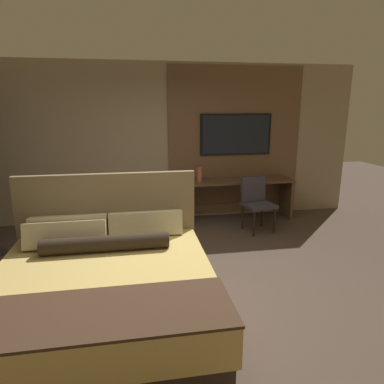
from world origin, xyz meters
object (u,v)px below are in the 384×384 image
object	(u,v)px
bed	(104,287)
tv	(236,134)
desk_chair	(256,199)
vase_tall	(199,175)
desk	(237,192)

from	to	relation	value
bed	tv	size ratio (longest dim) A/B	1.58
desk_chair	vase_tall	size ratio (longest dim) A/B	3.40
tv	vase_tall	xyz separation A→B (m)	(-0.74, -0.32, -0.67)
bed	vase_tall	xyz separation A→B (m)	(1.47, 2.68, 0.54)
bed	desk	bearing A→B (deg)	51.64
desk	tv	size ratio (longest dim) A/B	1.49
bed	desk_chair	bearing A→B (deg)	42.68
tv	desk_chair	xyz separation A→B (m)	(0.13, -0.85, -1.01)
bed	desk	world-z (taller)	bed
tv	desk	bearing A→B (deg)	-90.00
bed	vase_tall	world-z (taller)	bed
bed	desk	size ratio (longest dim) A/B	1.06
desk_chair	vase_tall	world-z (taller)	vase_tall
desk_chair	vase_tall	xyz separation A→B (m)	(-0.87, 0.53, 0.34)
tv	desk_chair	bearing A→B (deg)	-81.60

